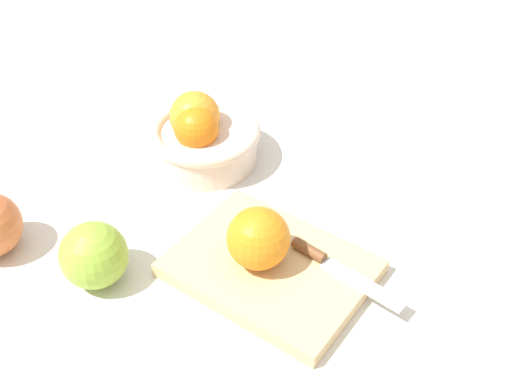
{
  "coord_description": "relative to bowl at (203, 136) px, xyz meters",
  "views": [
    {
      "loc": [
        0.47,
        -0.33,
        0.6
      ],
      "look_at": [
        0.01,
        0.12,
        0.04
      ],
      "focal_mm": 45.74,
      "sensor_mm": 36.0,
      "label": 1
    }
  ],
  "objects": [
    {
      "name": "bowl",
      "position": [
        0.0,
        0.0,
        0.0
      ],
      "size": [
        0.16,
        0.16,
        0.1
      ],
      "color": "beige",
      "rests_on": "ground_plane"
    },
    {
      "name": "cutting_board",
      "position": [
        0.23,
        -0.09,
        -0.03
      ],
      "size": [
        0.26,
        0.21,
        0.02
      ],
      "primitive_type": "cube",
      "rotation": [
        0.0,
        0.0,
        0.18
      ],
      "color": "#DBB77F",
      "rests_on": "ground_plane"
    },
    {
      "name": "ground_plane",
      "position": [
        0.14,
        -0.15,
        -0.04
      ],
      "size": [
        2.4,
        2.4,
        0.0
      ],
      "primitive_type": "plane",
      "color": "silver"
    },
    {
      "name": "orange_on_board",
      "position": [
        0.22,
        -0.1,
        0.02
      ],
      "size": [
        0.08,
        0.08,
        0.08
      ],
      "primitive_type": "sphere",
      "color": "orange",
      "rests_on": "cutting_board"
    },
    {
      "name": "apple_front_left",
      "position": [
        0.09,
        -0.25,
        -0.0
      ],
      "size": [
        0.08,
        0.08,
        0.08
      ],
      "primitive_type": "sphere",
      "color": "#8EB738",
      "rests_on": "ground_plane"
    },
    {
      "name": "knife",
      "position": [
        0.29,
        -0.04,
        -0.02
      ],
      "size": [
        0.16,
        0.03,
        0.01
      ],
      "color": "silver",
      "rests_on": "cutting_board"
    }
  ]
}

